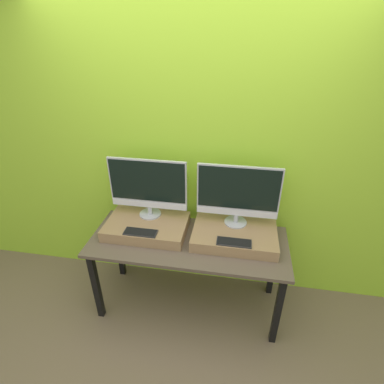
{
  "coord_description": "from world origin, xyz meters",
  "views": [
    {
      "loc": [
        0.36,
        -1.58,
        2.29
      ],
      "look_at": [
        0.0,
        0.5,
        1.09
      ],
      "focal_mm": 28.0,
      "sensor_mm": 36.0,
      "label": 1
    }
  ],
  "objects": [
    {
      "name": "monitor_right",
      "position": [
        0.37,
        0.5,
        1.11
      ],
      "size": [
        0.66,
        0.19,
        0.52
      ],
      "color": "#B2B2B7",
      "rests_on": "wooden_riser_right"
    },
    {
      "name": "monitor_left",
      "position": [
        -0.37,
        0.5,
        1.11
      ],
      "size": [
        0.66,
        0.19,
        0.52
      ],
      "color": "#B2B2B7",
      "rests_on": "wooden_riser_left"
    },
    {
      "name": "wooden_riser_left",
      "position": [
        -0.37,
        0.39,
        0.78
      ],
      "size": [
        0.68,
        0.43,
        0.09
      ],
      "color": "#99754C",
      "rests_on": "workbench"
    },
    {
      "name": "wall_back",
      "position": [
        0.0,
        0.71,
        1.3
      ],
      "size": [
        8.0,
        0.04,
        2.6
      ],
      "color": "#9ED12D",
      "rests_on": "ground_plane"
    },
    {
      "name": "wooden_riser_right",
      "position": [
        0.37,
        0.39,
        0.78
      ],
      "size": [
        0.68,
        0.43,
        0.09
      ],
      "color": "#99754C",
      "rests_on": "workbench"
    },
    {
      "name": "ground_plane",
      "position": [
        0.0,
        0.0,
        0.0
      ],
      "size": [
        12.0,
        12.0,
        0.0
      ],
      "primitive_type": "plane",
      "color": "#756047"
    },
    {
      "name": "keyboard_left",
      "position": [
        -0.37,
        0.23,
        0.84
      ],
      "size": [
        0.26,
        0.1,
        0.01
      ],
      "color": "#2D2D2D",
      "rests_on": "wooden_riser_left"
    },
    {
      "name": "workbench",
      "position": [
        0.0,
        0.32,
        0.65
      ],
      "size": [
        1.61,
        0.64,
        0.73
      ],
      "color": "brown",
      "rests_on": "ground_plane"
    },
    {
      "name": "keyboard_right",
      "position": [
        0.37,
        0.23,
        0.84
      ],
      "size": [
        0.26,
        0.1,
        0.01
      ],
      "color": "#2D2D2D",
      "rests_on": "wooden_riser_right"
    }
  ]
}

